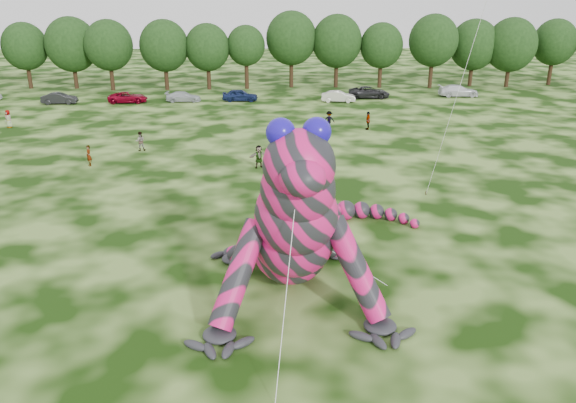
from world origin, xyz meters
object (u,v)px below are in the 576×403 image
(tree_16, at_px, (553,52))
(car_1, at_px, (59,98))
(spectator_5, at_px, (259,157))
(spectator_3, at_px, (368,121))
(car_5, at_px, (338,96))
(tree_10, at_px, (291,49))
(car_4, at_px, (240,95))
(car_7, at_px, (458,91))
(tree_13, at_px, (433,51))
(spectator_0, at_px, (89,156))
(tree_4, at_px, (26,56))
(spectator_2, at_px, (329,120))
(tree_5, at_px, (72,53))
(tree_14, at_px, (473,53))
(spectator_4, at_px, (9,119))
(tree_7, at_px, (165,55))
(spectator_1, at_px, (140,141))
(tree_12, at_px, (381,55))
(tree_8, at_px, (208,57))
(car_2, at_px, (128,97))
(tree_9, at_px, (246,57))
(inflatable_gecko, at_px, (288,190))
(tree_15, at_px, (510,52))
(car_3, at_px, (183,97))
(car_6, at_px, (369,92))
(tree_11, at_px, (337,51))
(tree_6, at_px, (110,55))

(tree_16, relative_size, car_1, 2.26)
(spectator_5, relative_size, spectator_3, 0.99)
(car_1, distance_m, car_5, 34.07)
(tree_10, xyz_separation_m, car_4, (-6.85, -11.15, -4.51))
(tree_10, relative_size, car_4, 2.40)
(car_7, distance_m, spectator_3, 23.92)
(tree_13, height_order, spectator_0, tree_13)
(tree_16, distance_m, spectator_3, 42.50)
(tree_4, distance_m, car_5, 44.31)
(spectator_2, bearing_deg, tree_5, -30.85)
(tree_14, distance_m, tree_16, 12.01)
(tree_10, height_order, spectator_0, tree_10)
(spectator_4, bearing_deg, spectator_2, 35.86)
(tree_7, relative_size, spectator_1, 5.77)
(tree_4, relative_size, tree_12, 1.01)
(spectator_3, bearing_deg, tree_16, 135.75)
(tree_8, distance_m, car_2, 14.10)
(tree_9, height_order, spectator_1, tree_9)
(tree_8, distance_m, car_4, 11.31)
(tree_5, xyz_separation_m, tree_14, (56.59, 0.29, -0.20))
(inflatable_gecko, distance_m, car_4, 46.57)
(tree_8, height_order, tree_9, tree_8)
(tree_13, relative_size, tree_15, 1.05)
(tree_9, relative_size, spectator_5, 4.92)
(tree_4, relative_size, spectator_3, 5.08)
(car_7, bearing_deg, tree_9, 77.46)
(tree_9, bearing_deg, tree_8, -176.11)
(spectator_4, bearing_deg, tree_7, 101.63)
(tree_4, distance_m, spectator_2, 48.03)
(car_2, bearing_deg, tree_4, 50.12)
(tree_5, relative_size, car_3, 2.29)
(tree_13, height_order, car_6, tree_13)
(car_5, height_order, spectator_5, spectator_5)
(tree_10, height_order, car_7, tree_10)
(tree_7, relative_size, car_3, 2.21)
(tree_9, height_order, tree_10, tree_10)
(tree_9, height_order, tree_14, tree_14)
(tree_10, height_order, tree_11, tree_10)
(tree_6, xyz_separation_m, tree_8, (13.34, 0.30, -0.27))
(tree_5, xyz_separation_m, tree_9, (24.19, -1.09, -0.56))
(tree_16, xyz_separation_m, spectator_5, (-42.17, -40.76, -3.81))
(tree_13, bearing_deg, tree_9, 179.52)
(tree_8, distance_m, spectator_4, 29.67)
(tree_6, height_order, car_6, tree_6)
(tree_8, xyz_separation_m, tree_12, (24.23, 0.75, 0.01))
(tree_10, bearing_deg, spectator_0, -113.96)
(tree_7, height_order, car_7, tree_7)
(tree_6, distance_m, tree_15, 56.04)
(tree_9, xyz_separation_m, car_6, (15.95, -8.28, -3.61))
(tree_7, bearing_deg, spectator_0, -89.77)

